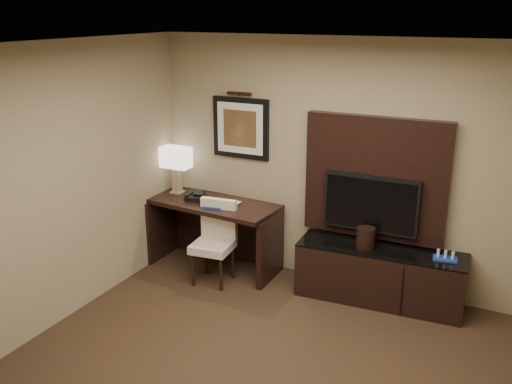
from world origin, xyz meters
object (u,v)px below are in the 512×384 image
Objects in this scene: tv at (371,204)px; desk_chair at (213,246)px; credenza at (379,275)px; ice_bucket at (366,238)px; minibar_tray at (445,256)px; desk at (214,235)px; table_lamp at (177,172)px; desk_phone at (196,195)px.

tv reaches higher than desk_chair.
ice_bucket is at bearing -173.89° from credenza.
ice_bucket is 0.93× the size of minibar_tray.
desk is at bearing 178.12° from credenza.
tv is at bearing 93.38° from ice_bucket.
desk is 0.89× the size of credenza.
tv is at bearing 171.41° from minibar_tray.
credenza is at bearing 6.56° from desk_chair.
minibar_tray is at bearing 3.80° from desk_chair.
ice_bucket is 0.80m from minibar_tray.
table_lamp reaches higher than desk_phone.
desk_phone reaches higher than desk.
table_lamp reaches higher than tv.
minibar_tray is (2.61, 0.07, 0.22)m from desk.
table_lamp is at bearing 142.94° from desk_chair.
ice_bucket is (2.38, -0.09, -0.38)m from table_lamp.
table_lamp is 2.44× the size of ice_bucket.
desk_chair is at bearing -161.70° from tv.
credenza is 7.48× the size of minibar_tray.
table_lamp is 2.47× the size of desk_phone.
minibar_tray is (2.83, 0.09, -0.24)m from desk_phone.
table_lamp is at bearing 175.29° from credenza.
desk_chair is at bearing -48.34° from desk_phone.
desk is at bearing -178.50° from minibar_tray.
minibar_tray is at bearing -8.59° from tv.
desk_phone is (-2.02, -0.21, -0.15)m from tv.
desk_chair reaches higher than ice_bucket.
desk_phone reaches higher than minibar_tray.
credenza is at bearing 9.44° from ice_bucket.
desk_chair reaches higher than minibar_tray.
table_lamp is 0.42m from desk_phone.
credenza is 0.72m from minibar_tray.
desk_chair reaches higher than credenza.
desk_phone is at bearing -170.67° from desk.
desk is 1.98m from credenza.
tv is 4.68× the size of ice_bucket.
tv is 0.90m from minibar_tray.
minibar_tray is at bearing -1.68° from credenza.
ice_bucket is at bearing -8.68° from desk_phone.
minibar_tray is at bearing -0.78° from table_lamp.
tv is (1.80, 0.19, 0.61)m from desk.
tv is at bearing -3.95° from desk_phone.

